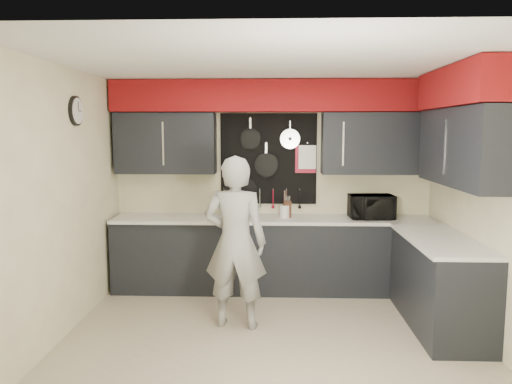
{
  "coord_description": "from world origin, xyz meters",
  "views": [
    {
      "loc": [
        0.02,
        -4.61,
        1.98
      ],
      "look_at": [
        -0.17,
        0.5,
        1.35
      ],
      "focal_mm": 35.0,
      "sensor_mm": 36.0,
      "label": 1
    }
  ],
  "objects_px": {
    "knife_block": "(287,209)",
    "coffee_maker": "(233,202)",
    "utensil_crock": "(285,211)",
    "person": "(235,242)",
    "microwave": "(371,207)"
  },
  "relations": [
    {
      "from": "knife_block",
      "to": "coffee_maker",
      "type": "height_order",
      "value": "coffee_maker"
    },
    {
      "from": "knife_block",
      "to": "utensil_crock",
      "type": "xyz_separation_m",
      "value": [
        -0.03,
        -0.03,
        -0.02
      ]
    },
    {
      "from": "coffee_maker",
      "to": "person",
      "type": "xyz_separation_m",
      "value": [
        0.12,
        -1.14,
        -0.24
      ]
    },
    {
      "from": "coffee_maker",
      "to": "utensil_crock",
      "type": "bearing_deg",
      "value": -8.58
    },
    {
      "from": "utensil_crock",
      "to": "coffee_maker",
      "type": "height_order",
      "value": "coffee_maker"
    },
    {
      "from": "coffee_maker",
      "to": "microwave",
      "type": "bearing_deg",
      "value": -10.82
    },
    {
      "from": "knife_block",
      "to": "utensil_crock",
      "type": "relative_size",
      "value": 1.32
    },
    {
      "from": "coffee_maker",
      "to": "knife_block",
      "type": "bearing_deg",
      "value": -6.56
    },
    {
      "from": "knife_block",
      "to": "person",
      "type": "bearing_deg",
      "value": -119.24
    },
    {
      "from": "person",
      "to": "microwave",
      "type": "bearing_deg",
      "value": -137.4
    },
    {
      "from": "person",
      "to": "utensil_crock",
      "type": "bearing_deg",
      "value": -107.56
    },
    {
      "from": "knife_block",
      "to": "coffee_maker",
      "type": "distance_m",
      "value": 0.68
    },
    {
      "from": "microwave",
      "to": "person",
      "type": "bearing_deg",
      "value": -147.61
    },
    {
      "from": "microwave",
      "to": "knife_block",
      "type": "relative_size",
      "value": 2.57
    },
    {
      "from": "microwave",
      "to": "knife_block",
      "type": "height_order",
      "value": "microwave"
    }
  ]
}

